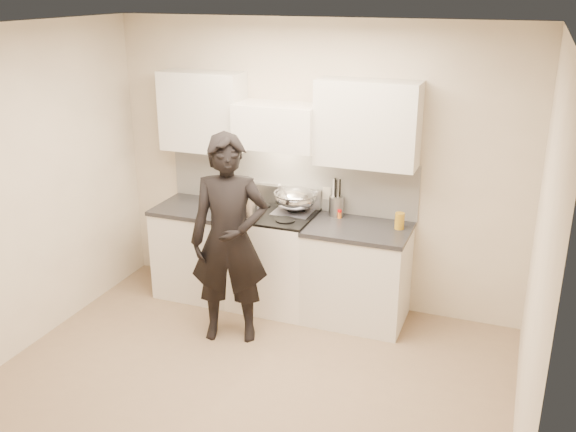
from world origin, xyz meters
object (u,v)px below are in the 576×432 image
(stove, at_px, (274,259))
(person, at_px, (230,240))
(wok, at_px, (295,198))
(utensil_crock, at_px, (336,204))
(counter_right, at_px, (357,273))

(stove, height_order, person, person)
(wok, relative_size, person, 0.28)
(utensil_crock, height_order, person, person)
(stove, relative_size, utensil_crock, 2.66)
(counter_right, xyz_separation_m, wok, (-0.66, 0.14, 0.61))
(wok, height_order, person, person)
(counter_right, distance_m, utensil_crock, 0.67)
(utensil_crock, bearing_deg, stove, -158.79)
(counter_right, xyz_separation_m, person, (-0.95, -0.69, 0.46))
(stove, distance_m, utensil_crock, 0.81)
(stove, xyz_separation_m, utensil_crock, (0.55, 0.21, 0.56))
(counter_right, distance_m, wok, 0.91)
(person, bearing_deg, utensil_crock, 35.18)
(counter_right, bearing_deg, stove, -180.00)
(wok, distance_m, person, 0.90)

